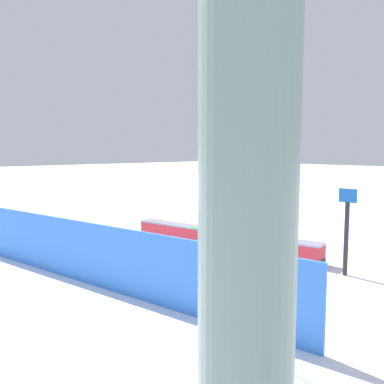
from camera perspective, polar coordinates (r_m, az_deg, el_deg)
name	(u,v)px	position (r m, az deg, el deg)	size (l,w,h in m)	color
ground_plane	(221,249)	(11.49, 4.05, -7.95)	(120.00, 120.00, 0.00)	white
grind_box	(221,240)	(11.44, 4.06, -6.78)	(5.76, 1.46, 0.53)	red
snowboarder	(214,201)	(11.36, 3.05, -1.25)	(1.46, 1.10, 1.49)	#388A48
safety_fence	(84,252)	(8.82, -14.97, -8.15)	(10.12, 0.06, 1.29)	#387CE9
trail_marker	(347,229)	(9.52, 20.89, -4.91)	(0.40, 0.10, 1.92)	#262628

